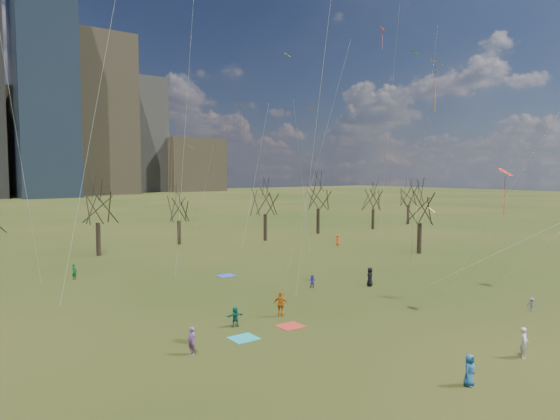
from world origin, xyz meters
TOP-DOWN VIEW (x-y plane):
  - ground at (0.00, 0.00)m, footprint 500.00×500.00m
  - bare_tree_row at (-0.09, 37.22)m, footprint 113.04×29.80m
  - blanket_teal at (-8.83, 3.68)m, footprint 1.60×1.50m
  - blanket_navy at (-0.38, 20.44)m, footprint 1.60×1.50m
  - blanket_crimson at (-5.04, 3.91)m, footprint 1.60×1.50m
  - person_0 at (-3.73, -8.43)m, footprint 0.84×0.63m
  - person_1 at (1.94, -8.09)m, footprint 0.73×0.64m
  - person_3 at (11.42, -3.66)m, footprint 0.60×0.75m
  - person_4 at (-4.21, 6.12)m, footprint 1.01×1.07m
  - person_5 at (-8.02, 6.02)m, footprint 1.30×0.56m
  - person_6 at (7.79, 9.01)m, footprint 0.98×0.93m
  - person_7 at (-12.60, 3.11)m, footprint 0.48×0.63m
  - person_8 at (3.14, 11.44)m, footprint 0.70×0.72m
  - person_12 at (22.40, 29.05)m, footprint 0.58×0.79m
  - person_13 at (-12.90, 27.46)m, footprint 0.63×0.67m
  - kites_airborne at (0.52, 11.33)m, footprint 63.42×46.22m

SIDE VIEW (x-z plane):
  - ground at x=0.00m, z-range 0.00..0.00m
  - blanket_teal at x=-8.83m, z-range 0.00..0.03m
  - blanket_navy at x=-0.38m, z-range 0.00..0.03m
  - blanket_crimson at x=-5.04m, z-range 0.00..0.03m
  - person_3 at x=11.42m, z-range 0.00..1.02m
  - person_8 at x=3.14m, z-range 0.00..1.16m
  - person_5 at x=-8.02m, z-range 0.00..1.36m
  - person_12 at x=22.40m, z-range 0.00..1.47m
  - person_0 at x=-3.73m, z-range 0.00..1.54m
  - person_13 at x=-12.90m, z-range 0.00..1.54m
  - person_7 at x=-12.60m, z-range 0.00..1.56m
  - person_6 at x=7.79m, z-range 0.00..1.68m
  - person_1 at x=1.94m, z-range 0.00..1.69m
  - person_4 at x=-4.21m, z-range 0.00..1.77m
  - bare_tree_row at x=-0.09m, z-range 1.37..10.87m
  - kites_airborne at x=0.52m, z-range -3.06..31.73m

